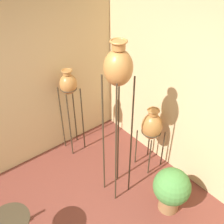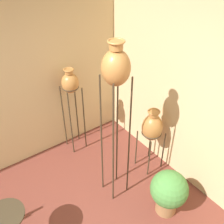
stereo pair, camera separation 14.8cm
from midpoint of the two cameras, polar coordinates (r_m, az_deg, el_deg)
vase_stand_tall at (r=2.71m, az=2.44°, el=8.48°), size 0.31×0.31×2.17m
vase_stand_medium at (r=3.85m, az=-7.95°, el=5.70°), size 0.26×0.26×1.43m
vase_stand_short at (r=3.74m, az=9.86°, el=-3.40°), size 0.30×0.30×1.03m
potted_plant at (r=3.47m, az=13.50°, el=-16.45°), size 0.47×0.47×0.66m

